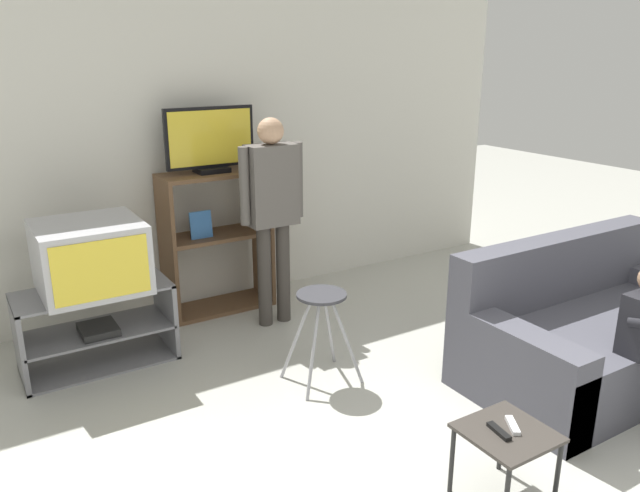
# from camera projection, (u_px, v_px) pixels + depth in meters

# --- Properties ---
(wall_back) EXTENTS (6.40, 0.06, 2.60)m
(wall_back) POSITION_uv_depth(u_px,v_px,m) (194.00, 152.00, 5.12)
(wall_back) COLOR silver
(wall_back) RESTS_ON ground_plane
(tv_stand) EXTENTS (1.02, 0.47, 0.56)m
(tv_stand) POSITION_uv_depth(u_px,v_px,m) (97.00, 328.00, 4.30)
(tv_stand) COLOR slate
(tv_stand) RESTS_ON ground_plane
(television_main) EXTENTS (0.67, 0.65, 0.47)m
(television_main) POSITION_uv_depth(u_px,v_px,m) (90.00, 256.00, 4.15)
(television_main) COLOR #B2B2B7
(television_main) RESTS_ON tv_stand
(media_shelf) EXTENTS (0.88, 0.38, 1.17)m
(media_shelf) POSITION_uv_depth(u_px,v_px,m) (217.00, 241.00, 5.15)
(media_shelf) COLOR brown
(media_shelf) RESTS_ON ground_plane
(television_flat) EXTENTS (0.73, 0.20, 0.51)m
(television_flat) POSITION_uv_depth(u_px,v_px,m) (210.00, 141.00, 4.90)
(television_flat) COLOR black
(television_flat) RESTS_ON media_shelf
(folding_stool) EXTENTS (0.45, 0.36, 0.63)m
(folding_stool) POSITION_uv_depth(u_px,v_px,m) (322.00, 311.00, 4.02)
(folding_stool) COLOR #99999E
(folding_stool) RESTS_ON ground_plane
(snack_table) EXTENTS (0.39, 0.39, 0.39)m
(snack_table) POSITION_uv_depth(u_px,v_px,m) (506.00, 441.00, 2.96)
(snack_table) COLOR #38332D
(snack_table) RESTS_ON ground_plane
(remote_control_black) EXTENTS (0.06, 0.15, 0.02)m
(remote_control_black) POSITION_uv_depth(u_px,v_px,m) (499.00, 431.00, 2.92)
(remote_control_black) COLOR black
(remote_control_black) RESTS_ON snack_table
(remote_control_white) EXTENTS (0.11, 0.14, 0.02)m
(remote_control_white) POSITION_uv_depth(u_px,v_px,m) (513.00, 425.00, 2.97)
(remote_control_white) COLOR silver
(remote_control_white) RESTS_ON snack_table
(couch) EXTENTS (1.86, 0.98, 0.89)m
(couch) POSITION_uv_depth(u_px,v_px,m) (593.00, 334.00, 4.16)
(couch) COLOR #4C4C56
(couch) RESTS_ON ground_plane
(person_standing_adult) EXTENTS (0.53, 0.20, 1.63)m
(person_standing_adult) POSITION_uv_depth(u_px,v_px,m) (272.00, 202.00, 4.76)
(person_standing_adult) COLOR #3D3833
(person_standing_adult) RESTS_ON ground_plane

